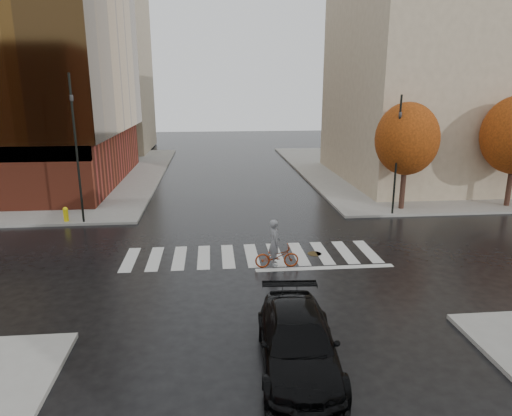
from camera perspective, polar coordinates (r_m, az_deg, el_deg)
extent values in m
plane|color=black|center=(20.64, -0.40, -6.44)|extent=(120.00, 120.00, 0.00)
cube|color=gray|center=(46.73, 23.68, 4.55)|extent=(30.00, 30.00, 0.15)
cube|color=silver|center=(21.11, -0.53, -5.93)|extent=(12.00, 3.00, 0.01)
cube|color=tan|center=(40.73, 22.73, 16.16)|extent=(16.00, 16.00, 18.00)
cube|color=tan|center=(57.98, -20.75, 16.67)|extent=(14.00, 12.00, 20.00)
cylinder|color=black|center=(29.63, 17.88, 2.60)|extent=(0.32, 0.32, 2.80)
ellipsoid|color=#AE4410|center=(29.17, 18.34, 8.21)|extent=(3.80, 3.80, 4.37)
cylinder|color=black|center=(33.03, 29.11, 2.64)|extent=(0.32, 0.32, 2.80)
imported|color=black|center=(13.09, 5.26, -16.37)|extent=(2.45, 5.31, 1.50)
imported|color=#942F0D|center=(19.64, 2.62, -6.06)|extent=(1.88, 0.66, 0.98)
imported|color=gray|center=(19.41, 2.35, -4.31)|extent=(0.48, 0.73, 2.00)
cylinder|color=black|center=(26.67, -21.52, 6.73)|extent=(0.12, 0.12, 8.07)
imported|color=black|center=(26.46, -22.14, 12.99)|extent=(0.25, 0.22, 1.01)
cylinder|color=black|center=(27.88, 17.19, 6.24)|extent=(0.12, 0.12, 6.93)
imported|color=black|center=(27.64, 17.60, 11.39)|extent=(0.14, 0.17, 0.87)
cylinder|color=yellow|center=(27.85, -22.67, -0.86)|extent=(0.27, 0.27, 0.68)
sphere|color=yellow|center=(27.76, -22.74, -0.18)|extent=(0.30, 0.30, 0.30)
cylinder|color=#463519|center=(21.47, 7.34, -5.69)|extent=(0.82, 0.82, 0.01)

